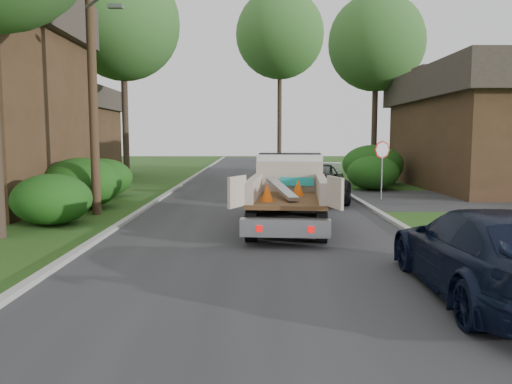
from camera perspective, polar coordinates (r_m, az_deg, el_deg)
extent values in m
plane|color=#294C15|center=(12.09, 0.54, -6.17)|extent=(120.00, 120.00, 0.00)
cube|color=#28282B|center=(21.96, 0.15, -0.56)|extent=(8.00, 90.00, 0.02)
cube|color=#9E9E99|center=(22.30, -10.44, -0.42)|extent=(0.20, 90.00, 0.12)
cube|color=#9E9E99|center=(22.36, 10.72, -0.40)|extent=(0.20, 90.00, 0.12)
cylinder|color=slate|center=(21.55, 14.15, 1.78)|extent=(0.06, 0.06, 2.00)
cylinder|color=#B20A0A|center=(21.49, 14.23, 4.70)|extent=(0.71, 0.32, 0.76)
cylinder|color=#382619|center=(17.79, -18.25, 13.68)|extent=(0.30, 0.30, 10.00)
cube|color=slate|center=(16.84, -15.77, 19.75)|extent=(0.45, 0.20, 0.12)
cube|color=#392817|center=(36.34, -21.91, 5.22)|extent=(7.00, 7.00, 4.50)
cube|color=#332B26|center=(36.43, -22.10, 9.86)|extent=(7.56, 7.56, 1.40)
cube|color=#332B26|center=(36.49, -22.15, 10.95)|extent=(1.05, 7.56, 0.20)
cube|color=#392817|center=(28.98, 26.84, 4.86)|extent=(9.00, 12.00, 4.50)
cube|color=#332B26|center=(29.10, 27.14, 10.87)|extent=(9.72, 12.96, 1.60)
cube|color=#332B26|center=(29.19, 27.22, 12.43)|extent=(9.72, 1.80, 0.20)
ellipsoid|color=#133F0E|center=(16.09, -22.30, -0.78)|extent=(2.34, 2.34, 1.53)
ellipsoid|color=#133F0E|center=(19.44, -19.30, 0.97)|extent=(2.86, 2.86, 1.87)
ellipsoid|color=#133F0E|center=(22.85, -17.16, 1.56)|extent=(2.60, 2.60, 1.70)
ellipsoid|color=#133F0E|center=(25.57, 13.22, 2.13)|extent=(2.60, 2.60, 1.70)
ellipsoid|color=#133F0E|center=(28.63, 13.20, 3.06)|extent=(3.38, 3.38, 2.21)
cylinder|color=#2D2119|center=(29.78, -14.76, 9.67)|extent=(0.36, 0.36, 9.00)
sphere|color=#315921|center=(30.40, -15.00, 18.16)|extent=(6.40, 6.40, 6.40)
cylinder|color=#2D2119|center=(32.76, 13.41, 8.93)|extent=(0.36, 0.36, 8.50)
sphere|color=#315921|center=(33.25, 13.60, 16.27)|extent=(6.00, 6.00, 6.00)
cylinder|color=#2D2119|center=(41.96, 2.71, 10.16)|extent=(0.36, 0.36, 11.00)
sphere|color=#315921|center=(42.70, 2.75, 17.55)|extent=(7.20, 7.20, 7.20)
cylinder|color=black|center=(15.92, 0.74, -1.66)|extent=(0.35, 0.85, 0.82)
cylinder|color=black|center=(15.88, 7.01, -1.72)|extent=(0.35, 0.85, 0.82)
cylinder|color=black|center=(12.50, -0.52, -3.83)|extent=(0.35, 0.85, 0.82)
cylinder|color=black|center=(12.44, 7.49, -3.92)|extent=(0.35, 0.85, 0.82)
cube|color=black|center=(14.22, 3.71, -1.98)|extent=(2.34, 5.47, 0.22)
cube|color=silver|center=(16.05, 3.92, 1.84)|extent=(2.17, 1.84, 1.42)
cube|color=black|center=(16.02, 3.93, 3.64)|extent=(2.02, 1.69, 0.50)
cube|color=#472D19|center=(13.54, 3.65, -0.91)|extent=(2.33, 3.48, 0.11)
cube|color=beige|center=(15.13, 3.84, 1.76)|extent=(2.01, 0.29, 0.92)
cube|color=beige|center=(13.56, -0.21, 0.48)|extent=(0.53, 3.12, 0.55)
cube|color=beige|center=(13.51, 7.54, 0.41)|extent=(0.53, 3.12, 0.55)
cube|color=silver|center=(11.66, 3.36, -4.11)|extent=(2.13, 0.52, 0.41)
cube|color=#B20505|center=(11.53, 0.36, -4.22)|extent=(0.15, 0.05, 0.15)
cube|color=#B20505|center=(11.49, 6.31, -4.29)|extent=(0.15, 0.05, 0.15)
cube|color=beige|center=(11.77, -2.18, 0.05)|extent=(0.42, 0.78, 0.73)
cube|color=beige|center=(11.69, 9.02, -0.06)|extent=(0.28, 0.82, 0.73)
cube|color=silver|center=(13.60, 2.90, 0.45)|extent=(0.78, 2.38, 0.42)
cone|color=#F2590A|center=(12.71, 1.28, -0.07)|extent=(0.36, 0.36, 0.46)
cone|color=#F2590A|center=(14.05, 4.84, 0.51)|extent=(0.36, 0.36, 0.46)
cube|color=#148C84|center=(14.91, 4.69, 1.19)|extent=(1.01, 0.19, 0.26)
imported|color=black|center=(20.69, 6.85, 1.09)|extent=(3.09, 5.73, 1.53)
imported|color=black|center=(8.93, 25.08, -6.34)|extent=(2.23, 5.16, 1.48)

